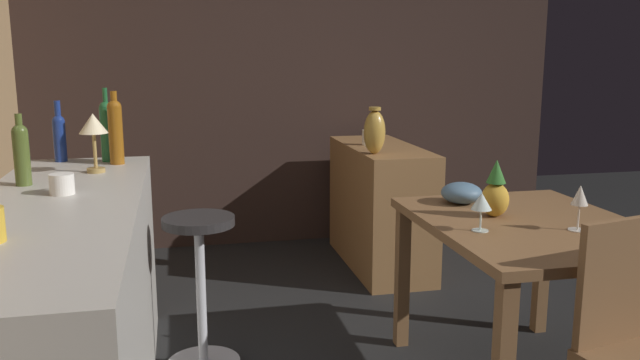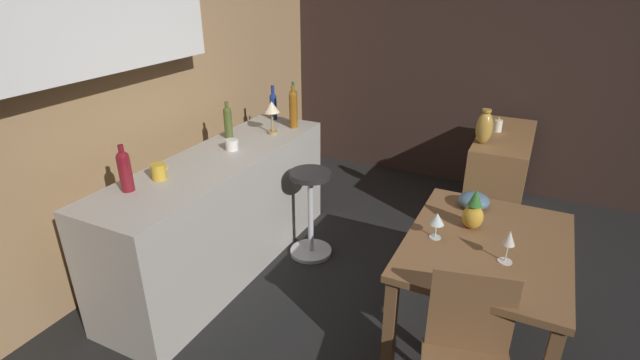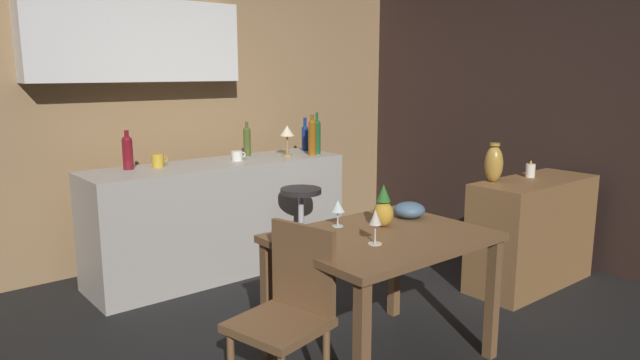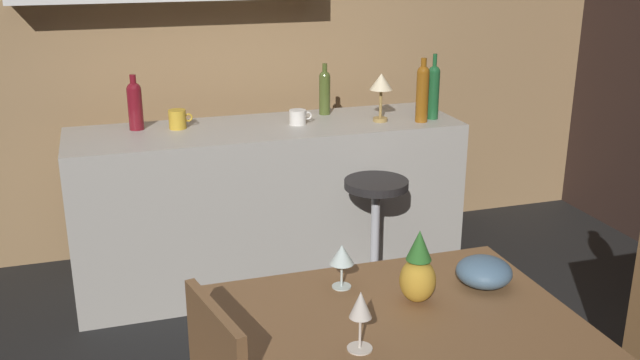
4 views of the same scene
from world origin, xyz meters
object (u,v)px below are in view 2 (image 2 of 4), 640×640
object	(u,v)px
bar_stool	(266,473)
counter_lamp	(118,250)
dining_table	(609,399)
pillar_candle_tall	(436,262)
wine_bottle_olive	(57,314)
pillar_candle_short	(410,257)
wine_bottle_amber	(76,356)
pineapple_centerpiece	(606,329)
wine_bottle_ruby	(99,300)
cup_slate	(126,274)
wine_bottle_clear	(49,293)
fruit_bowl	(492,322)
sideboard_cabinet	(414,329)
vase_brass	(397,239)

from	to	relation	value
bar_stool	counter_lamp	world-z (taller)	counter_lamp
dining_table	pillar_candle_tall	size ratio (longest dim) A/B	7.50
wine_bottle_olive	pillar_candle_short	distance (m)	2.34
pillar_candle_short	wine_bottle_amber	bearing A→B (deg)	149.39
pineapple_centerpiece	counter_lamp	bearing A→B (deg)	69.80
dining_table	wine_bottle_ruby	size ratio (longest dim) A/B	4.28
counter_lamp	wine_bottle_amber	bearing A→B (deg)	-175.60
pineapple_centerpiece	cup_slate	xyz separation A→B (m)	(0.85, 1.62, 0.10)
wine_bottle_clear	counter_lamp	world-z (taller)	wine_bottle_clear
counter_lamp	pineapple_centerpiece	bearing A→B (deg)	-110.20
pillar_candle_short	fruit_bowl	bearing A→B (deg)	174.39
bar_stool	counter_lamp	distance (m)	0.97
wine_bottle_clear	cup_slate	distance (m)	0.85
fruit_bowl	wine_bottle_amber	distance (m)	1.63
wine_bottle_clear	cup_slate	xyz separation A→B (m)	(0.84, -0.10, -0.09)
dining_table	fruit_bowl	world-z (taller)	fruit_bowl
sideboard_cabinet	pillar_candle_short	xyz separation A→B (m)	(-0.17, 0.11, 0.47)
wine_bottle_amber	cup_slate	bearing A→B (deg)	4.15
sideboard_cabinet	wine_bottle_olive	xyz separation A→B (m)	(-1.99, 1.58, 0.63)
pillar_candle_tall	counter_lamp	bearing A→B (deg)	112.30
pineapple_centerpiece	dining_table	bearing A→B (deg)	155.36
cup_slate	sideboard_cabinet	bearing A→B (deg)	-62.64
cup_slate	pillar_candle_short	world-z (taller)	cup_slate
wine_bottle_olive	pillar_candle_tall	distance (m)	2.15
dining_table	counter_lamp	bearing A→B (deg)	64.87
pillar_candle_short	vase_brass	distance (m)	0.33
wine_bottle_ruby	cup_slate	xyz separation A→B (m)	(1.01, 0.05, -0.10)
pillar_candle_short	sideboard_cabinet	bearing A→B (deg)	-31.73
dining_table	bar_stool	size ratio (longest dim) A/B	1.89
wine_bottle_clear	pillar_candle_short	world-z (taller)	wine_bottle_clear
sideboard_cabinet	fruit_bowl	world-z (taller)	fruit_bowl
pillar_candle_tall	vase_brass	bearing A→B (deg)	0.17
counter_lamp	pillar_candle_tall	distance (m)	1.62
pineapple_centerpiece	wine_bottle_clear	xyz separation A→B (m)	(0.02, 1.72, 0.19)
wine_bottle_ruby	wine_bottle_olive	xyz separation A→B (m)	(-0.16, 0.06, 0.01)
pillar_candle_tall	wine_bottle_ruby	bearing A→B (deg)	133.17
wine_bottle_olive	counter_lamp	size ratio (longest dim) A/B	1.35
pineapple_centerpiece	wine_bottle_clear	size ratio (longest dim) A/B	0.85
pineapple_centerpiece	bar_stool	bearing A→B (deg)	84.19
sideboard_cabinet	bar_stool	xyz separation A→B (m)	(-1.55, 1.08, -0.04)
fruit_bowl	wine_bottle_ruby	distance (m)	1.38
fruit_bowl	dining_table	bearing A→B (deg)	-152.21
sideboard_cabinet	pillar_candle_short	distance (m)	0.51
wine_bottle_ruby	wine_bottle_olive	world-z (taller)	wine_bottle_olive
sideboard_cabinet	wine_bottle_clear	world-z (taller)	wine_bottle_clear
fruit_bowl	cup_slate	bearing A→B (deg)	66.39
wine_bottle_amber	pillar_candle_tall	bearing A→B (deg)	-34.89
wine_bottle_ruby	vase_brass	bearing A→B (deg)	-36.17
fruit_bowl	pillar_candle_short	distance (m)	1.24
pineapple_centerpiece	vase_brass	distance (m)	1.82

